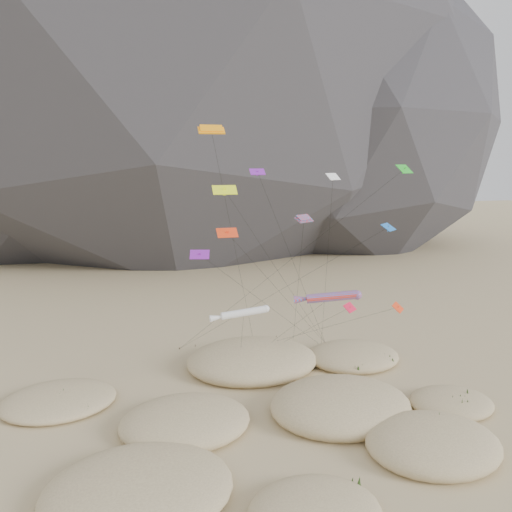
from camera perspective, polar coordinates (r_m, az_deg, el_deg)
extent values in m
plane|color=#CCB789|center=(50.29, 6.35, -19.80)|extent=(500.00, 500.00, 0.00)
ellipsoid|color=black|center=(160.82, -7.15, 22.89)|extent=(191.54, 147.29, 156.00)
ellipsoid|color=#2B2B30|center=(165.37, -23.73, 16.14)|extent=(136.20, 127.83, 116.00)
ellipsoid|color=black|center=(167.27, 10.36, 14.69)|extent=(130.55, 126.41, 100.00)
ellipsoid|color=#CCB789|center=(43.25, -13.30, -24.54)|extent=(14.75, 12.54, 3.01)
ellipsoid|color=#CCB789|center=(50.07, 19.53, -19.53)|extent=(12.29, 10.44, 3.35)
ellipsoid|color=#CCB789|center=(51.42, -8.10, -18.22)|extent=(12.74, 10.83, 3.08)
ellipsoid|color=#CCB789|center=(54.15, 9.62, -16.47)|extent=(14.77, 12.55, 3.97)
ellipsoid|color=#CCB789|center=(58.68, 21.40, -15.34)|extent=(8.98, 7.63, 1.98)
ellipsoid|color=#CCB789|center=(64.36, -0.42, -11.81)|extent=(16.60, 14.11, 3.90)
ellipsoid|color=#CCB789|center=(67.52, 11.01, -11.16)|extent=(12.15, 10.33, 2.73)
ellipsoid|color=#CCB789|center=(59.22, -21.61, -15.08)|extent=(11.93, 10.14, 2.13)
ellipsoid|color=black|center=(41.44, -16.72, -26.09)|extent=(2.85, 2.44, 0.86)
ellipsoid|color=black|center=(42.99, -9.46, -24.43)|extent=(2.33, 1.99, 0.70)
ellipsoid|color=black|center=(40.63, 5.52, -27.02)|extent=(2.86, 2.45, 0.86)
ellipsoid|color=black|center=(42.99, 10.68, -24.96)|extent=(1.98, 1.69, 0.59)
ellipsoid|color=black|center=(50.93, 19.51, -18.67)|extent=(3.29, 2.81, 0.99)
ellipsoid|color=black|center=(50.02, 18.81, -19.45)|extent=(2.60, 2.23, 0.78)
ellipsoid|color=black|center=(53.06, -9.24, -17.16)|extent=(3.06, 2.62, 0.92)
ellipsoid|color=black|center=(52.57, -6.40, -17.49)|extent=(1.93, 1.65, 0.58)
ellipsoid|color=black|center=(53.46, 7.15, -16.52)|extent=(3.41, 2.92, 1.02)
ellipsoid|color=black|center=(57.95, 9.87, -14.47)|extent=(3.00, 2.57, 0.90)
ellipsoid|color=black|center=(52.50, 6.73, -17.29)|extent=(2.60, 2.22, 0.78)
ellipsoid|color=black|center=(58.42, 22.40, -15.37)|extent=(2.46, 2.10, 0.74)
ellipsoid|color=black|center=(62.25, -1.79, -12.49)|extent=(2.65, 2.27, 0.79)
ellipsoid|color=black|center=(61.53, 2.41, -12.88)|extent=(2.25, 1.93, 0.68)
ellipsoid|color=black|center=(66.58, 14.80, -11.56)|extent=(2.05, 1.75, 0.61)
ellipsoid|color=black|center=(63.92, 11.85, -12.48)|extent=(1.92, 1.64, 0.57)
ellipsoid|color=black|center=(58.44, -20.48, -15.33)|extent=(2.45, 2.10, 0.74)
ellipsoid|color=black|center=(56.30, -19.06, -16.38)|extent=(2.02, 1.73, 0.61)
cylinder|color=#3F2D1E|center=(69.12, -2.31, -10.86)|extent=(0.08, 0.08, 0.30)
cylinder|color=#3F2D1E|center=(71.13, -2.67, -10.23)|extent=(0.08, 0.08, 0.30)
cylinder|color=#3F2D1E|center=(69.64, 1.31, -10.68)|extent=(0.08, 0.08, 0.30)
cylinder|color=#3F2D1E|center=(74.69, 2.33, -9.19)|extent=(0.08, 0.08, 0.30)
cylinder|color=#3F2D1E|center=(72.02, 7.47, -10.04)|extent=(0.08, 0.08, 0.30)
cylinder|color=#3F2D1E|center=(71.72, -6.95, -10.12)|extent=(0.08, 0.08, 0.30)
cylinder|color=#3F2D1E|center=(72.85, 7.96, -9.81)|extent=(0.08, 0.08, 0.30)
cylinder|color=#3F2D1E|center=(71.04, -8.76, -10.37)|extent=(0.08, 0.08, 0.30)
cylinder|color=red|center=(53.66, 8.65, -4.63)|extent=(5.45, 2.57, 1.53)
sphere|color=red|center=(53.99, 11.47, -4.39)|extent=(1.03, 1.03, 1.03)
cone|color=red|center=(53.46, 5.51, -4.91)|extent=(2.38, 1.51, 1.10)
cylinder|color=black|center=(61.00, 3.88, -8.27)|extent=(4.14, 14.53, 11.44)
cylinder|color=silver|center=(50.51, -1.40, -6.49)|extent=(4.74, 0.93, 1.07)
sphere|color=silver|center=(51.14, 1.13, -6.05)|extent=(0.79, 0.79, 0.79)
cone|color=silver|center=(49.93, -4.24, -7.00)|extent=(1.94, 0.75, 0.80)
cylinder|color=black|center=(58.86, -1.64, -9.40)|extent=(3.02, 13.79, 10.58)
cube|color=orange|center=(52.22, -5.12, 14.10)|extent=(2.73, 1.18, 0.79)
cube|color=orange|center=(52.23, -5.13, 14.33)|extent=(2.31, 0.92, 0.77)
cylinder|color=black|center=(61.81, -2.29, 0.25)|extent=(8.82, 15.96, 28.64)
cube|color=red|center=(54.69, 5.51, 4.19)|extent=(2.45, 1.97, 0.63)
cube|color=red|center=(54.67, 5.51, 4.40)|extent=(2.06, 1.63, 0.63)
cylinder|color=black|center=(64.04, 4.81, -3.67)|extent=(4.49, 14.88, 19.36)
cube|color=purple|center=(53.46, 0.16, 9.61)|extent=(1.62, 0.82, 0.67)
cube|color=purple|center=(53.46, 0.16, 9.44)|extent=(0.20, 0.22, 0.55)
cylinder|color=black|center=(62.14, 4.65, -1.65)|extent=(13.32, 11.01, 24.44)
cube|color=red|center=(55.30, 10.67, -5.80)|extent=(1.95, 1.83, 0.78)
cube|color=red|center=(55.34, 10.67, -5.95)|extent=(0.34, 0.34, 0.60)
cylinder|color=black|center=(62.23, 5.48, -8.59)|extent=(4.84, 14.66, 9.93)
cube|color=blue|center=(58.49, 14.90, 3.21)|extent=(2.38, 2.25, 0.76)
cube|color=blue|center=(58.51, 14.89, 3.06)|extent=(0.33, 0.32, 0.74)
cylinder|color=black|center=(62.98, 1.99, -4.38)|extent=(22.12, 16.16, 18.22)
cube|color=white|center=(59.26, 8.80, 8.96)|extent=(1.99, 1.56, 0.79)
cube|color=white|center=(59.27, 8.80, 8.82)|extent=(0.31, 0.34, 0.60)
cylinder|color=black|center=(64.76, 8.07, -1.51)|extent=(2.54, 7.92, 23.80)
cube|color=purple|center=(49.07, -6.46, 0.17)|extent=(2.07, 1.39, 0.80)
cube|color=purple|center=(49.09, -6.46, 0.00)|extent=(0.29, 0.32, 0.64)
cylinder|color=black|center=(59.90, 1.78, -5.99)|extent=(19.36, 14.17, 16.54)
cube|color=red|center=(53.07, -3.31, 2.67)|extent=(2.24, 1.11, 0.92)
cube|color=red|center=(53.09, -3.31, 2.51)|extent=(0.27, 0.30, 0.75)
cylinder|color=black|center=(62.32, 3.17, -4.62)|extent=(16.67, 11.06, 18.07)
cube|color=#F6330C|center=(60.44, 15.91, -5.67)|extent=(2.14, 2.18, 0.85)
cube|color=#F6330C|center=(60.48, 15.90, -5.80)|extent=(0.37, 0.37, 0.69)
cylinder|color=black|center=(63.93, 6.24, -8.58)|extent=(16.19, 13.48, 8.88)
cube|color=green|center=(61.08, 16.60, 9.51)|extent=(2.61, 2.14, 1.01)
cube|color=green|center=(61.09, 16.60, 9.37)|extent=(0.42, 0.44, 0.78)
cylinder|color=black|center=(63.51, 2.97, -1.26)|extent=(24.93, 14.33, 24.68)
cube|color=#EBFF1A|center=(52.96, -3.61, 7.55)|extent=(2.65, 1.52, 0.94)
cube|color=#EBFF1A|center=(52.97, -3.60, 7.39)|extent=(0.33, 0.28, 0.88)
cylinder|color=black|center=(61.91, 3.07, -2.57)|extent=(16.82, 10.71, 22.57)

